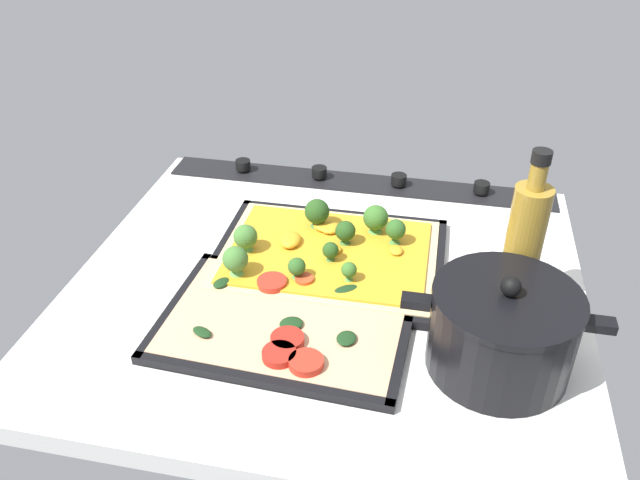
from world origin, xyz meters
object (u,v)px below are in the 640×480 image
Objects in this scene: veggie_pizza_back at (286,321)px; oil_bottle at (523,247)px; broccoli_pizza at (325,249)px; baking_tray_front at (329,259)px; cooking_pot at (502,331)px; baking_tray_back at (286,324)px.

veggie_pizza_back is 1.31× the size of oil_bottle.
broccoli_pizza is 29.22cm from oil_bottle.
cooking_pot is at bearing 144.15° from baking_tray_front.
cooking_pot reaches higher than baking_tray_back.
broccoli_pizza is at bearing -35.70° from cooking_pot.
veggie_pizza_back reaches higher than baking_tray_back.
baking_tray_back is at bearing -3.73° from cooking_pot.
broccoli_pizza is at bearing -97.15° from veggie_pizza_back.
oil_bottle reaches higher than veggie_pizza_back.
broccoli_pizza is 31.09cm from cooking_pot.
baking_tray_front is 30.69cm from cooking_pot.
veggie_pizza_back is 1.28× the size of cooking_pot.
oil_bottle is at bearing 167.29° from broccoli_pizza.
broccoli_pizza is 16.67cm from veggie_pizza_back.
oil_bottle is (-26.83, 5.88, 9.69)cm from baking_tray_front.
cooking_pot is at bearing 176.84° from veggie_pizza_back.
cooking_pot is (-25.08, 18.02, 3.59)cm from broccoli_pizza.
oil_bottle is (-27.39, 6.18, 8.09)cm from broccoli_pizza.
baking_tray_front is 29.12cm from oil_bottle.
cooking_pot is at bearing 78.97° from oil_bottle.
veggie_pizza_back is at bearing 82.85° from broccoli_pizza.
cooking_pot is (-24.52, 17.72, 5.19)cm from baking_tray_front.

